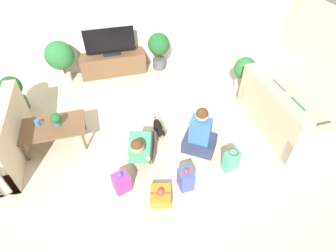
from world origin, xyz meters
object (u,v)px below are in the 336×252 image
object	(u,v)px
gift_box_a	(121,182)
gift_box_c	(186,179)
person_sitting	(200,135)
dog	(159,128)
potted_plant_back_right	(159,47)
coffee_table	(53,128)
potted_plant_back_left	(60,57)
gift_bag_a	(231,161)
tv	(110,43)
tabletop_plant	(56,119)
potted_plant_corner_left	(13,92)
gift_box_b	(161,196)
sofa_right	(282,113)
mug	(37,123)
potted_plant_corner_right	(244,72)
tv_console	(113,64)
person_kneeling	(142,147)

from	to	relation	value
gift_box_a	gift_box_c	xyz separation A→B (m)	(0.90, -0.20, 0.02)
person_sitting	dog	distance (m)	0.76
potted_plant_back_right	person_sitting	size ratio (longest dim) A/B	0.94
dog	gift_box_a	xyz separation A→B (m)	(-0.77, -0.91, -0.03)
coffee_table	gift_box_c	bearing A→B (deg)	-37.30
potted_plant_back_left	gift_bag_a	distance (m)	4.10
tv	tabletop_plant	bearing A→B (deg)	-118.79
potted_plant_corner_left	dog	size ratio (longest dim) A/B	1.28
potted_plant_back_left	gift_box_b	xyz separation A→B (m)	(1.31, -3.48, -0.52)
sofa_right	mug	bearing A→B (deg)	80.36
tv	potted_plant_back_left	distance (m)	1.08
potted_plant_back_left	dog	bearing A→B (deg)	-54.87
potted_plant_corner_right	potted_plant_back_right	distance (m)	2.00
gift_box_b	tabletop_plant	xyz separation A→B (m)	(-1.34, 1.52, 0.45)
gift_box_b	mug	xyz separation A→B (m)	(-1.65, 1.60, 0.37)
tv_console	gift_bag_a	distance (m)	3.58
dog	tabletop_plant	bearing A→B (deg)	168.87
gift_box_a	potted_plant_back_right	bearing A→B (deg)	67.06
gift_box_c	mug	world-z (taller)	mug
potted_plant_corner_right	potted_plant_corner_left	distance (m)	4.52
gift_box_a	gift_box_b	bearing A→B (deg)	-32.16
tv	potted_plant_corner_right	distance (m)	2.92
tv	potted_plant_back_left	bearing A→B (deg)	-177.33
gift_box_a	gift_bag_a	bearing A→B (deg)	-2.50
person_kneeling	gift_box_a	distance (m)	0.60
coffee_table	dog	world-z (taller)	coffee_table
potted_plant_corner_left	gift_box_c	distance (m)	3.65
potted_plant_corner_right	dog	distance (m)	2.23
sofa_right	gift_box_b	xyz separation A→B (m)	(-2.45, -0.91, -0.23)
potted_plant_corner_right	gift_box_a	xyz separation A→B (m)	(-2.80, -1.80, -0.31)
sofa_right	gift_box_a	distance (m)	3.01
potted_plant_back_left	sofa_right	bearing A→B (deg)	-34.35
tv	person_kneeling	world-z (taller)	tv
sofa_right	potted_plant_corner_left	world-z (taller)	sofa_right
person_kneeling	gift_box_c	xyz separation A→B (m)	(0.51, -0.62, -0.16)
potted_plant_back_left	potted_plant_back_right	xyz separation A→B (m)	(2.15, 0.00, -0.07)
potted_plant_corner_right	gift_box_c	bearing A→B (deg)	-133.49
tv	potted_plant_corner_right	xyz separation A→B (m)	(2.54, -1.41, -0.28)
dog	mug	distance (m)	1.98
gift_bag_a	mug	bearing A→B (deg)	154.26
mug	tabletop_plant	size ratio (longest dim) A/B	0.54
gift_box_b	gift_box_a	bearing A→B (deg)	147.84
mug	potted_plant_back_left	bearing A→B (deg)	79.72
person_sitting	potted_plant_corner_left	bearing A→B (deg)	2.53
gift_bag_a	tabletop_plant	distance (m)	2.84
potted_plant_corner_right	dog	world-z (taller)	potted_plant_corner_right
tv	gift_box_a	size ratio (longest dim) A/B	3.02
coffee_table	gift_box_b	bearing A→B (deg)	-46.54
tv_console	potted_plant_corner_right	bearing A→B (deg)	-29.04
potted_plant_back_left	gift_box_c	bearing A→B (deg)	-63.01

